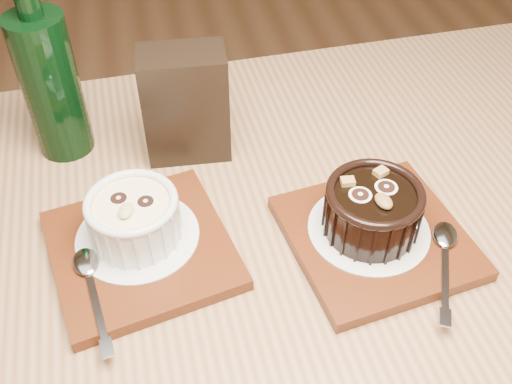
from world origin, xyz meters
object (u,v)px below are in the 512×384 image
tray_right (376,237)px  condiment_stand (186,105)px  tray_left (141,250)px  ramekin_white (134,216)px  ramekin_dark (373,208)px  green_bottle (50,81)px  table (241,325)px

tray_right → condiment_stand: condiment_stand is taller
tray_left → ramekin_white: bearing=98.7°
ramekin_white → condiment_stand: condiment_stand is taller
ramekin_dark → condiment_stand: (-0.17, 0.19, 0.02)m
ramekin_white → green_bottle: 0.21m
tray_left → condiment_stand: (0.07, 0.16, 0.06)m
ramekin_white → condiment_stand: bearing=84.6°
table → tray_right: 0.18m
table → tray_left: size_ratio=6.85×
tray_left → condiment_stand: bearing=66.1°
ramekin_white → green_bottle: bearing=133.5°
ramekin_white → ramekin_dark: ramekin_dark is taller
ramekin_dark → condiment_stand: size_ratio=0.73×
table → green_bottle: 0.36m
tray_left → table: bearing=-27.2°
ramekin_white → condiment_stand: (0.07, 0.15, 0.02)m
table → tray_left: bearing=152.8°
table → ramekin_white: 0.18m
ramekin_white → tray_right: bearing=10.4°
ramekin_white → tray_right: size_ratio=0.53×
condiment_stand → ramekin_white: bearing=-116.3°
ramekin_white → tray_left: bearing=-60.5°
tray_left → ramekin_dark: size_ratio=1.77×
ramekin_white → green_bottle: size_ratio=0.38×
tray_left → condiment_stand: condiment_stand is taller
tray_left → ramekin_white: 0.04m
tray_right → condiment_stand: 0.27m
ramekin_dark → green_bottle: 0.40m
table → ramekin_white: (-0.10, 0.06, 0.14)m
table → condiment_stand: size_ratio=8.80×
condiment_stand → tray_left: bearing=-113.9°
tray_right → ramekin_dark: bearing=141.1°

